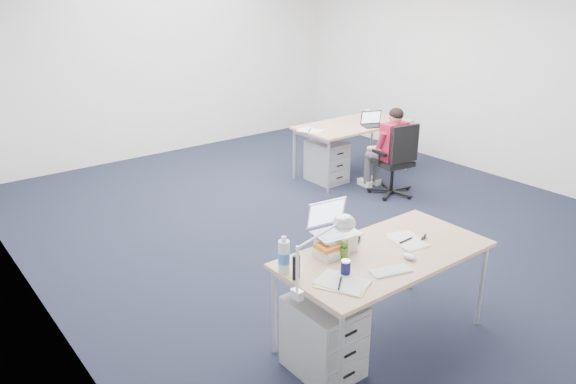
{
  "coord_description": "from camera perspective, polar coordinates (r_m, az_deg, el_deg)",
  "views": [
    {
      "loc": [
        -3.86,
        -4.47,
        2.61
      ],
      "look_at": [
        -1.07,
        -0.85,
        0.85
      ],
      "focal_mm": 35.0,
      "sensor_mm": 36.0,
      "label": 1
    }
  ],
  "objects": [
    {
      "name": "drawer_pedestal_near",
      "position": [
        4.02,
        3.64,
        -14.45
      ],
      "size": [
        0.4,
        0.5,
        0.55
      ],
      "primitive_type": "cube",
      "color": "#A8ACAD",
      "rests_on": "ground"
    },
    {
      "name": "sunglasses",
      "position": [
        4.42,
        13.62,
        -4.57
      ],
      "size": [
        0.11,
        0.08,
        0.02
      ],
      "primitive_type": null,
      "rotation": [
        0.0,
        0.0,
        0.34
      ],
      "color": "black",
      "rests_on": "desk_near"
    },
    {
      "name": "floor",
      "position": [
        6.46,
        2.88,
        -2.8
      ],
      "size": [
        7.0,
        7.0,
        0.0
      ],
      "primitive_type": "plane",
      "color": "black",
      "rests_on": "ground"
    },
    {
      "name": "desk_far",
      "position": [
        7.78,
        6.63,
        6.58
      ],
      "size": [
        1.6,
        0.8,
        0.73
      ],
      "color": "tan",
      "rests_on": "ground"
    },
    {
      "name": "papers_right",
      "position": [
        4.36,
        12.04,
        -4.88
      ],
      "size": [
        0.28,
        0.35,
        0.01
      ],
      "primitive_type": "cube",
      "rotation": [
        0.0,
        0.0,
        -0.25
      ],
      "color": "#FFF793",
      "rests_on": "desk_near"
    },
    {
      "name": "drawer_pedestal_far",
      "position": [
        7.6,
        3.95,
        3.11
      ],
      "size": [
        0.4,
        0.5,
        0.55
      ],
      "primitive_type": "cube",
      "color": "#A8ACAD",
      "rests_on": "ground"
    },
    {
      "name": "papers_left",
      "position": [
        3.72,
        5.53,
        -9.25
      ],
      "size": [
        0.35,
        0.4,
        0.01
      ],
      "primitive_type": "cube",
      "rotation": [
        0.0,
        0.0,
        0.42
      ],
      "color": "#FFF793",
      "rests_on": "desk_near"
    },
    {
      "name": "computer_mouse",
      "position": [
        4.1,
        12.25,
        -6.41
      ],
      "size": [
        0.07,
        0.11,
        0.04
      ],
      "primitive_type": "ellipsoid",
      "rotation": [
        0.0,
        0.0,
        0.02
      ],
      "color": "white",
      "rests_on": "desk_near"
    },
    {
      "name": "bear_figurine",
      "position": [
        4.02,
        5.75,
        -5.79
      ],
      "size": [
        0.09,
        0.08,
        0.14
      ],
      "primitive_type": null,
      "rotation": [
        0.0,
        0.0,
        0.43
      ],
      "color": "#30651B",
      "rests_on": "desk_near"
    },
    {
      "name": "book_stack",
      "position": [
        4.05,
        4.4,
        -5.86
      ],
      "size": [
        0.24,
        0.2,
        0.1
      ],
      "primitive_type": "cube",
      "rotation": [
        0.0,
        0.0,
        0.19
      ],
      "color": "silver",
      "rests_on": "desk_near"
    },
    {
      "name": "far_cup",
      "position": [
        8.18,
        8.09,
        7.94
      ],
      "size": [
        0.09,
        0.09,
        0.1
      ],
      "primitive_type": "cylinder",
      "rotation": [
        0.0,
        0.0,
        0.41
      ],
      "color": "white",
      "rests_on": "desk_far"
    },
    {
      "name": "can_koozie",
      "position": [
        3.81,
        5.87,
        -7.64
      ],
      "size": [
        0.07,
        0.07,
        0.11
      ],
      "primitive_type": "cylinder",
      "rotation": [
        0.0,
        0.0,
        0.05
      ],
      "color": "#13143E",
      "rests_on": "desk_near"
    },
    {
      "name": "office_chair",
      "position": [
        7.22,
        10.69,
        1.75
      ],
      "size": [
        0.69,
        0.69,
        0.94
      ],
      "rotation": [
        0.0,
        0.0,
        -0.17
      ],
      "color": "black",
      "rests_on": "ground"
    },
    {
      "name": "seated_person",
      "position": [
        7.24,
        9.95,
        4.28
      ],
      "size": [
        0.35,
        0.6,
        1.11
      ],
      "rotation": [
        0.0,
        0.0,
        -0.04
      ],
      "color": "#A51734",
      "rests_on": "ground"
    },
    {
      "name": "dark_laptop",
      "position": [
        7.63,
        8.71,
        7.36
      ],
      "size": [
        0.37,
        0.36,
        0.21
      ],
      "primitive_type": null,
      "rotation": [
        0.0,
        0.0,
        -0.39
      ],
      "color": "black",
      "rests_on": "desk_far"
    },
    {
      "name": "desk_lamp",
      "position": [
        3.52,
        2.83,
        -6.59
      ],
      "size": [
        0.43,
        0.17,
        0.49
      ],
      "primitive_type": null,
      "rotation": [
        0.0,
        0.0,
        -0.03
      ],
      "color": "silver",
      "rests_on": "desk_near"
    },
    {
      "name": "far_papers",
      "position": [
        7.34,
        2.32,
        6.24
      ],
      "size": [
        0.31,
        0.37,
        0.01
      ],
      "primitive_type": "cube",
      "rotation": [
        0.0,
        0.0,
        0.36
      ],
      "color": "white",
      "rests_on": "desk_far"
    },
    {
      "name": "headphones",
      "position": [
        4.3,
        6.07,
        -4.68
      ],
      "size": [
        0.26,
        0.2,
        0.04
      ],
      "primitive_type": null,
      "rotation": [
        0.0,
        0.0,
        0.02
      ],
      "color": "black",
      "rests_on": "desk_near"
    },
    {
      "name": "desk_near",
      "position": [
        4.19,
        9.82,
        -6.65
      ],
      "size": [
        1.6,
        0.8,
        0.73
      ],
      "color": "tan",
      "rests_on": "ground"
    },
    {
      "name": "water_bottle",
      "position": [
        3.8,
        -0.42,
        -6.31
      ],
      "size": [
        0.1,
        0.1,
        0.26
      ],
      "primitive_type": "cylinder",
      "rotation": [
        0.0,
        0.0,
        -0.28
      ],
      "color": "silver",
      "rests_on": "desk_near"
    },
    {
      "name": "room",
      "position": [
        5.97,
        3.19,
        12.41
      ],
      "size": [
        6.02,
        7.02,
        2.8
      ],
      "color": "silver",
      "rests_on": "ground"
    },
    {
      "name": "wireless_keyboard",
      "position": [
        3.91,
        10.39,
        -7.88
      ],
      "size": [
        0.3,
        0.19,
        0.01
      ],
      "primitive_type": "cube",
      "rotation": [
        0.0,
        0.0,
        -0.29
      ],
      "color": "white",
      "rests_on": "desk_near"
    },
    {
      "name": "cordless_phone",
      "position": [
        3.73,
        0.83,
        -7.65
      ],
      "size": [
        0.05,
        0.04,
        0.17
      ],
      "primitive_type": "cube",
      "rotation": [
        0.0,
        0.0,
        0.28
      ],
      "color": "black",
      "rests_on": "desk_near"
    },
    {
      "name": "silver_laptop",
      "position": [
        4.1,
        4.9,
        -3.64
      ],
      "size": [
        0.36,
        0.3,
        0.34
      ],
      "primitive_type": null,
      "rotation": [
        0.0,
        0.0,
        -0.14
      ],
      "color": "silver",
      "rests_on": "desk_near"
    }
  ]
}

